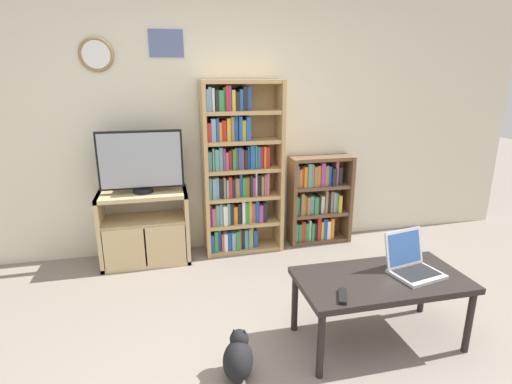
{
  "coord_description": "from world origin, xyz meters",
  "views": [
    {
      "loc": [
        -0.54,
        -1.65,
        1.72
      ],
      "look_at": [
        0.13,
        1.23,
        0.85
      ],
      "focal_mm": 28.0,
      "sensor_mm": 36.0,
      "label": 1
    }
  ],
  "objects": [
    {
      "name": "tv_stand",
      "position": [
        -0.76,
        1.99,
        0.34
      ],
      "size": [
        0.81,
        0.4,
        0.69
      ],
      "color": "tan",
      "rests_on": "ground_plane"
    },
    {
      "name": "remote_near_laptop",
      "position": [
        0.42,
        0.25,
        0.48
      ],
      "size": [
        0.1,
        0.16,
        0.02
      ],
      "rotation": [
        0.0,
        0.0,
        5.87
      ],
      "color": "black",
      "rests_on": "coffee_table"
    },
    {
      "name": "bookshelf_short",
      "position": [
        1.0,
        2.11,
        0.46
      ],
      "size": [
        0.66,
        0.24,
        0.92
      ],
      "color": "brown",
      "rests_on": "ground_plane"
    },
    {
      "name": "laptop",
      "position": [
        1.0,
        0.44,
        0.54
      ],
      "size": [
        0.36,
        0.34,
        0.26
      ],
      "rotation": [
        0.0,
        0.0,
        0.2
      ],
      "color": "#B7BABC",
      "rests_on": "coffee_table"
    },
    {
      "name": "coffee_table",
      "position": [
        0.77,
        0.42,
        0.42
      ],
      "size": [
        1.09,
        0.56,
        0.47
      ],
      "color": "black",
      "rests_on": "ground_plane"
    },
    {
      "name": "wall_back",
      "position": [
        -0.0,
        2.26,
        1.3
      ],
      "size": [
        6.6,
        0.09,
        2.6
      ],
      "color": "beige",
      "rests_on": "ground_plane"
    },
    {
      "name": "bookshelf_tall",
      "position": [
        0.15,
        2.08,
        0.81
      ],
      "size": [
        0.77,
        0.3,
        1.68
      ],
      "color": "tan",
      "rests_on": "ground_plane"
    },
    {
      "name": "cat",
      "position": [
        -0.19,
        0.3,
        0.13
      ],
      "size": [
        0.24,
        0.45,
        0.28
      ],
      "rotation": [
        0.0,
        0.0,
        -0.32
      ],
      "color": "black",
      "rests_on": "ground_plane"
    },
    {
      "name": "television",
      "position": [
        -0.75,
        2.0,
        0.98
      ],
      "size": [
        0.75,
        0.18,
        0.57
      ],
      "color": "black",
      "rests_on": "tv_stand"
    }
  ]
}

